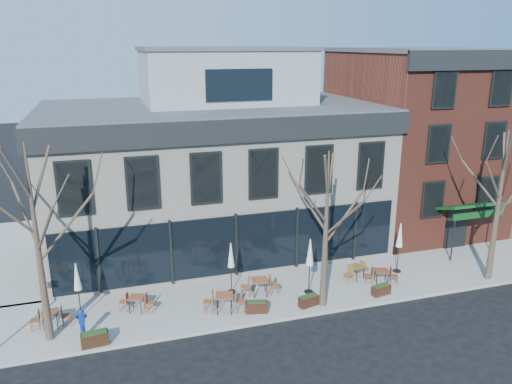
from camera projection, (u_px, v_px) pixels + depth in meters
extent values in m
plane|color=black|center=(236.00, 279.00, 25.19)|extent=(120.00, 120.00, 0.00)
cube|color=gray|center=(312.00, 288.00, 24.11)|extent=(33.50, 4.70, 0.15)
cube|color=gray|center=(11.00, 258.00, 27.51)|extent=(4.50, 12.00, 0.15)
cube|color=beige|center=(213.00, 178.00, 28.63)|extent=(18.00, 10.00, 8.00)
cube|color=#47474C|center=(211.00, 107.00, 27.48)|extent=(18.30, 10.30, 0.30)
cube|color=black|center=(235.00, 131.00, 22.93)|extent=(18.30, 0.25, 1.10)
cube|color=black|center=(34.00, 124.00, 25.06)|extent=(0.25, 10.30, 1.10)
cube|color=black|center=(236.00, 244.00, 24.60)|extent=(17.20, 0.12, 3.00)
cube|color=black|center=(47.00, 235.00, 25.77)|extent=(0.12, 7.50, 3.00)
cube|color=gray|center=(224.00, 77.00, 28.23)|extent=(9.00, 6.50, 3.00)
cube|color=maroon|center=(412.00, 140.00, 31.86)|extent=(8.00, 10.00, 11.00)
cube|color=#47474C|center=(420.00, 50.00, 30.28)|extent=(8.20, 10.20, 0.25)
cube|color=black|center=(478.00, 60.00, 25.71)|extent=(8.20, 0.25, 1.00)
cube|color=#0C3914|center=(469.00, 206.00, 27.24)|extent=(3.20, 1.66, 0.67)
cube|color=black|center=(456.00, 229.00, 28.44)|extent=(1.40, 0.10, 2.50)
cone|color=#382B21|center=(38.00, 246.00, 18.70)|extent=(0.34, 0.34, 7.92)
cylinder|color=#382B21|center=(67.00, 227.00, 19.01)|extent=(2.23, 0.50, 2.48)
cylinder|color=#382B21|center=(24.00, 213.00, 19.17)|extent=(1.03, 2.05, 2.14)
cylinder|color=#382B21|center=(6.00, 212.00, 17.74)|extent=(1.80, 0.75, 2.21)
cylinder|color=#382B21|center=(45.00, 230.00, 17.67)|extent=(1.03, 2.04, 2.28)
cone|color=#382B21|center=(326.00, 231.00, 21.42)|extent=(0.34, 0.34, 7.04)
cylinder|color=#382B21|center=(345.00, 217.00, 21.69)|extent=(2.00, 0.46, 2.21)
cylinder|color=#382B21|center=(310.00, 206.00, 21.83)|extent=(0.93, 1.84, 1.91)
cylinder|color=#382B21|center=(313.00, 204.00, 20.56)|extent=(1.61, 0.68, 1.97)
cylinder|color=#382B21|center=(344.00, 218.00, 20.50)|extent=(0.93, 1.83, 2.03)
cone|color=#382B21|center=(498.00, 207.00, 23.88)|extent=(0.34, 0.34, 7.48)
cylinder|color=#382B21|center=(480.00, 183.00, 24.32)|extent=(0.98, 1.94, 2.03)
cylinder|color=#382B21|center=(493.00, 181.00, 22.98)|extent=(1.71, 0.71, 2.09)
cylinder|color=#0B3098|center=(83.00, 331.00, 19.76)|extent=(0.19, 0.19, 0.68)
cube|color=#0B3098|center=(81.00, 318.00, 19.59)|extent=(0.24, 0.20, 0.48)
cone|color=#0B3098|center=(81.00, 311.00, 19.51)|extent=(0.25, 0.25, 0.12)
cube|color=brown|center=(50.00, 312.00, 20.45)|extent=(0.65, 0.65, 0.04)
cylinder|color=black|center=(44.00, 324.00, 20.24)|extent=(0.04, 0.04, 0.67)
cylinder|color=black|center=(57.00, 322.00, 20.38)|extent=(0.04, 0.04, 0.67)
cylinder|color=black|center=(45.00, 318.00, 20.71)|extent=(0.04, 0.04, 0.67)
cylinder|color=black|center=(58.00, 316.00, 20.86)|extent=(0.04, 0.04, 0.67)
cube|color=brown|center=(136.00, 297.00, 21.69)|extent=(0.83, 0.83, 0.04)
cylinder|color=black|center=(129.00, 307.00, 21.57)|extent=(0.04, 0.04, 0.66)
cylinder|color=black|center=(141.00, 307.00, 21.53)|extent=(0.04, 0.04, 0.66)
cylinder|color=black|center=(133.00, 301.00, 22.05)|extent=(0.04, 0.04, 0.66)
cylinder|color=black|center=(144.00, 301.00, 22.01)|extent=(0.04, 0.04, 0.66)
cube|color=brown|center=(224.00, 295.00, 21.61)|extent=(0.93, 0.93, 0.04)
cylinder|color=black|center=(217.00, 307.00, 21.44)|extent=(0.04, 0.04, 0.77)
cylinder|color=black|center=(231.00, 307.00, 21.45)|extent=(0.04, 0.04, 0.77)
cylinder|color=black|center=(218.00, 300.00, 22.01)|extent=(0.04, 0.04, 0.77)
cylinder|color=black|center=(231.00, 300.00, 22.02)|extent=(0.04, 0.04, 0.77)
cube|color=brown|center=(260.00, 280.00, 23.06)|extent=(0.84, 0.84, 0.04)
cylinder|color=black|center=(254.00, 291.00, 22.86)|extent=(0.04, 0.04, 0.75)
cylinder|color=black|center=(267.00, 290.00, 22.93)|extent=(0.04, 0.04, 0.75)
cylinder|color=black|center=(253.00, 285.00, 23.41)|extent=(0.04, 0.04, 0.75)
cylinder|color=black|center=(265.00, 284.00, 23.48)|extent=(0.04, 0.04, 0.75)
cube|color=brown|center=(357.00, 267.00, 24.68)|extent=(0.82, 0.82, 0.04)
cylinder|color=black|center=(357.00, 276.00, 24.44)|extent=(0.04, 0.04, 0.66)
cylinder|color=black|center=(364.00, 273.00, 24.74)|extent=(0.04, 0.04, 0.66)
cylinder|color=black|center=(349.00, 272.00, 24.82)|extent=(0.04, 0.04, 0.66)
cylinder|color=black|center=(356.00, 270.00, 25.12)|extent=(0.04, 0.04, 0.66)
cube|color=brown|center=(382.00, 271.00, 24.18)|extent=(0.83, 0.83, 0.04)
cylinder|color=black|center=(377.00, 280.00, 24.03)|extent=(0.04, 0.04, 0.67)
cylinder|color=black|center=(388.00, 280.00, 24.02)|extent=(0.04, 0.04, 0.67)
cylinder|color=black|center=(375.00, 275.00, 24.53)|extent=(0.04, 0.04, 0.67)
cylinder|color=black|center=(385.00, 275.00, 24.52)|extent=(0.04, 0.04, 0.67)
cylinder|color=black|center=(81.00, 317.00, 21.35)|extent=(0.40, 0.40, 0.06)
cylinder|color=black|center=(79.00, 296.00, 21.07)|extent=(0.05, 0.05, 2.02)
cone|color=beige|center=(77.00, 276.00, 20.81)|extent=(0.33, 0.33, 1.19)
cylinder|color=black|center=(232.00, 292.00, 23.52)|extent=(0.40, 0.40, 0.05)
cylinder|color=black|center=(231.00, 273.00, 23.24)|extent=(0.05, 0.05, 2.00)
cone|color=silver|center=(231.00, 255.00, 22.98)|extent=(0.33, 0.33, 1.18)
cylinder|color=black|center=(309.00, 292.00, 23.50)|extent=(0.43, 0.43, 0.06)
cylinder|color=black|center=(309.00, 271.00, 23.20)|extent=(0.05, 0.05, 2.17)
cone|color=beige|center=(310.00, 252.00, 22.92)|extent=(0.35, 0.35, 1.28)
cylinder|color=black|center=(397.00, 271.00, 25.65)|extent=(0.42, 0.42, 0.06)
cylinder|color=black|center=(398.00, 253.00, 25.36)|extent=(0.05, 0.05, 2.12)
cone|color=silver|center=(400.00, 235.00, 25.09)|extent=(0.35, 0.35, 1.25)
cube|color=black|center=(95.00, 339.00, 19.32)|extent=(1.08, 0.52, 0.52)
cube|color=#1E3314|center=(94.00, 333.00, 19.24)|extent=(0.97, 0.42, 0.08)
cube|color=black|center=(257.00, 307.00, 21.71)|extent=(1.01, 0.59, 0.48)
cube|color=#1E3314|center=(257.00, 302.00, 21.64)|extent=(0.90, 0.50, 0.08)
cube|color=black|center=(308.00, 301.00, 22.25)|extent=(0.97, 0.58, 0.46)
cube|color=#1E3314|center=(309.00, 296.00, 22.18)|extent=(0.87, 0.48, 0.07)
cube|color=#331A11|center=(381.00, 290.00, 23.23)|extent=(0.96, 0.52, 0.45)
cube|color=#1E3314|center=(381.00, 285.00, 23.17)|extent=(0.86, 0.43, 0.07)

